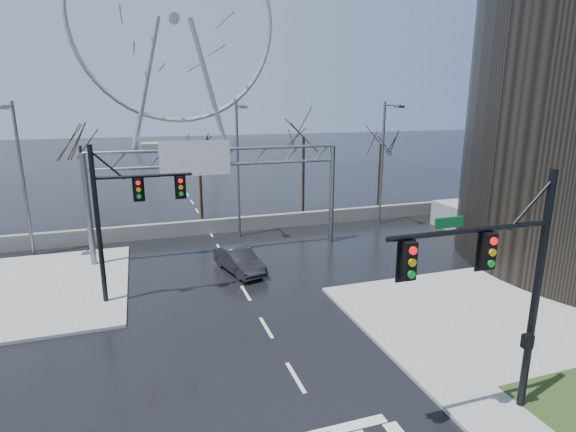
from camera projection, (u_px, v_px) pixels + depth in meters
name	position (u px, v px, depth m)	size (l,w,h in m)	color
ground	(295.00, 377.00, 16.60)	(260.00, 260.00, 0.00)	black
sidewalk_right_ext	(478.00, 313.00, 21.50)	(12.00, 10.00, 0.15)	gray
sidewalk_far	(30.00, 290.00, 24.24)	(10.00, 12.00, 0.15)	gray
barrier_wall	(210.00, 226.00, 34.86)	(52.00, 0.50, 1.10)	slate
signal_mast_near	(505.00, 276.00, 13.28)	(5.52, 0.41, 8.00)	black
signal_mast_far	(121.00, 209.00, 21.86)	(4.72, 0.41, 8.00)	black
sign_gantry	(213.00, 178.00, 28.98)	(16.36, 0.40, 7.60)	slate
streetlight_left	(20.00, 168.00, 28.18)	(0.50, 2.55, 10.00)	slate
streetlight_mid	(239.00, 160.00, 32.49)	(0.50, 2.55, 10.00)	slate
streetlight_right	(385.00, 154.00, 36.17)	(0.50, 2.55, 10.00)	slate
tree_left	(81.00, 156.00, 33.99)	(3.75, 3.75, 7.50)	black
tree_center	(199.00, 160.00, 37.87)	(3.25, 3.25, 6.50)	black
tree_right	(304.00, 146.00, 39.47)	(3.90, 3.90, 7.80)	black
tree_far_right	(381.00, 151.00, 42.58)	(3.40, 3.40, 6.80)	black
ferris_wheel	(175.00, 27.00, 99.14)	(45.00, 6.00, 50.91)	gray
car	(239.00, 260.00, 26.86)	(1.51, 4.33, 1.43)	black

